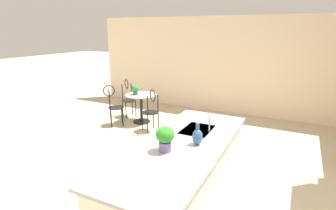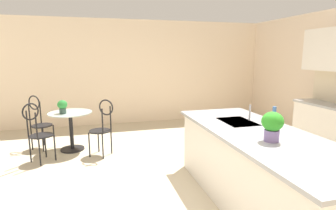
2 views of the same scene
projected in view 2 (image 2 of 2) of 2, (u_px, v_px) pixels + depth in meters
The scene contains 11 objects.
ground_plane at pixel (183, 202), 3.34m from camera, with size 40.00×40.00×0.00m, color beige.
wall_left_window at pixel (133, 72), 7.13m from camera, with size 0.12×7.80×2.70m, color beige.
kitchen_island at pixel (259, 170), 3.19m from camera, with size 2.80×1.06×0.92m.
bistro_table at pixel (71, 127), 5.12m from camera, with size 0.80×0.80×0.74m.
chair_near_window at pixel (102, 125), 4.80m from camera, with size 0.53×0.53×1.04m.
chair_by_island at pixel (39, 120), 5.20m from camera, with size 0.53×0.53×1.04m.
chair_toward_desk at pixel (38, 130), 4.49m from camera, with size 0.54×0.54×1.04m.
sink_faucet at pixel (250, 113), 3.66m from camera, with size 0.02×0.02×0.22m, color #B2B5BA.
potted_plant_on_table at pixel (62, 106), 4.94m from camera, with size 0.18×0.18×0.25m.
potted_plant_counter_near at pixel (272, 125), 2.77m from camera, with size 0.22×0.22×0.31m.
vase_on_counter at pixel (274, 121), 3.19m from camera, with size 0.13×0.13×0.29m.
Camera 2 is at (2.91, -0.99, 1.80)m, focal length 28.80 mm.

